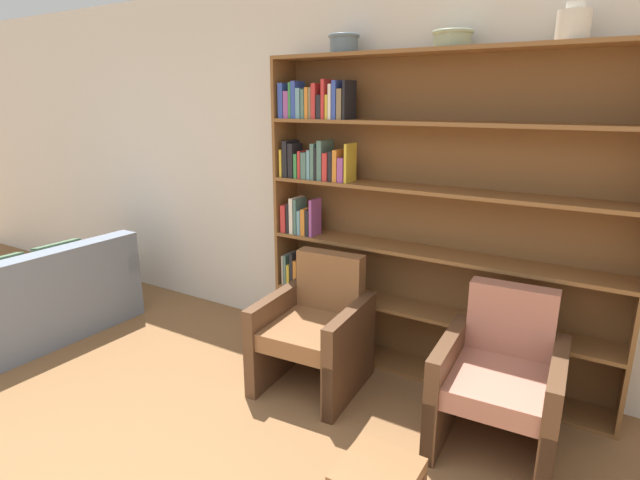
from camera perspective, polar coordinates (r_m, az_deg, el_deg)
name	(u,v)px	position (r m, az deg, el deg)	size (l,w,h in m)	color
wall_back	(398,175)	(3.64, 8.93, 7.39)	(12.00, 0.06, 2.75)	silver
bookshelf	(405,218)	(3.48, 9.66, 2.52)	(2.43, 0.30, 2.19)	brown
bowl_brass	(344,43)	(3.60, 2.75, 21.59)	(0.21, 0.21, 0.12)	slate
bowl_olive	(452,38)	(3.31, 14.90, 21.42)	(0.24, 0.24, 0.10)	gray
vase_tall	(573,24)	(3.18, 26.98, 21.10)	(0.17, 0.17, 0.20)	silver
couch	(25,305)	(4.76, -30.63, -6.42)	(0.98, 1.64, 0.78)	slate
armchair_leather	(315,330)	(3.43, -0.53, -10.21)	(0.69, 0.73, 0.87)	brown
armchair_cushioned	(500,380)	(3.04, 19.87, -14.83)	(0.68, 0.71, 0.87)	brown
footstool	(378,480)	(2.44, 6.60, -25.62)	(0.34, 0.34, 0.35)	brown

